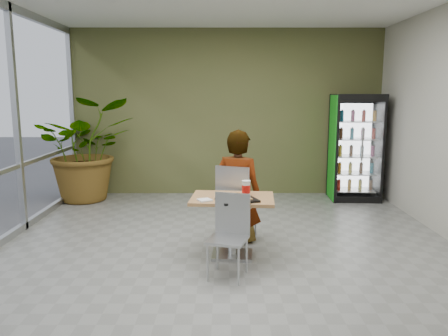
{
  "coord_description": "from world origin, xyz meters",
  "views": [
    {
      "loc": [
        -0.07,
        -5.04,
        1.97
      ],
      "look_at": [
        -0.05,
        0.65,
        1.0
      ],
      "focal_mm": 35.0,
      "sensor_mm": 36.0,
      "label": 1
    }
  ],
  "objects_px": {
    "seated_woman": "(238,197)",
    "potted_plant": "(86,149)",
    "soda_cup": "(246,188)",
    "cafeteria_tray": "(237,200)",
    "beverage_fridge": "(356,147)",
    "dining_table": "(232,214)",
    "chair_near": "(230,228)",
    "chair_far": "(235,197)"
  },
  "relations": [
    {
      "from": "seated_woman",
      "to": "potted_plant",
      "type": "xyz_separation_m",
      "value": [
        -2.73,
        2.31,
        0.35
      ]
    },
    {
      "from": "soda_cup",
      "to": "cafeteria_tray",
      "type": "height_order",
      "value": "soda_cup"
    },
    {
      "from": "soda_cup",
      "to": "beverage_fridge",
      "type": "height_order",
      "value": "beverage_fridge"
    },
    {
      "from": "dining_table",
      "to": "beverage_fridge",
      "type": "relative_size",
      "value": 0.53
    },
    {
      "from": "cafeteria_tray",
      "to": "potted_plant",
      "type": "distance_m",
      "value": 4.15
    },
    {
      "from": "seated_woman",
      "to": "cafeteria_tray",
      "type": "distance_m",
      "value": 0.85
    },
    {
      "from": "soda_cup",
      "to": "beverage_fridge",
      "type": "xyz_separation_m",
      "value": [
        2.19,
        2.89,
        0.14
      ]
    },
    {
      "from": "soda_cup",
      "to": "potted_plant",
      "type": "height_order",
      "value": "potted_plant"
    },
    {
      "from": "chair_near",
      "to": "cafeteria_tray",
      "type": "height_order",
      "value": "chair_near"
    },
    {
      "from": "chair_far",
      "to": "beverage_fridge",
      "type": "bearing_deg",
      "value": -112.4
    },
    {
      "from": "chair_near",
      "to": "cafeteria_tray",
      "type": "bearing_deg",
      "value": 91.33
    },
    {
      "from": "seated_woman",
      "to": "soda_cup",
      "type": "relative_size",
      "value": 9.7
    },
    {
      "from": "chair_far",
      "to": "cafeteria_tray",
      "type": "bearing_deg",
      "value": 112.09
    },
    {
      "from": "dining_table",
      "to": "chair_near",
      "type": "height_order",
      "value": "chair_near"
    },
    {
      "from": "cafeteria_tray",
      "to": "beverage_fridge",
      "type": "bearing_deg",
      "value": 53.96
    },
    {
      "from": "dining_table",
      "to": "seated_woman",
      "type": "bearing_deg",
      "value": 82.15
    },
    {
      "from": "dining_table",
      "to": "cafeteria_tray",
      "type": "xyz_separation_m",
      "value": [
        0.05,
        -0.21,
        0.23
      ]
    },
    {
      "from": "chair_far",
      "to": "beverage_fridge",
      "type": "height_order",
      "value": "beverage_fridge"
    },
    {
      "from": "chair_near",
      "to": "seated_woman",
      "type": "distance_m",
      "value": 1.15
    },
    {
      "from": "dining_table",
      "to": "seated_woman",
      "type": "distance_m",
      "value": 0.63
    },
    {
      "from": "chair_far",
      "to": "chair_near",
      "type": "relative_size",
      "value": 1.16
    },
    {
      "from": "seated_woman",
      "to": "cafeteria_tray",
      "type": "bearing_deg",
      "value": 109.28
    },
    {
      "from": "chair_near",
      "to": "seated_woman",
      "type": "height_order",
      "value": "seated_woman"
    },
    {
      "from": "beverage_fridge",
      "to": "potted_plant",
      "type": "xyz_separation_m",
      "value": [
        -5.01,
        -0.03,
        -0.03
      ]
    },
    {
      "from": "seated_woman",
      "to": "soda_cup",
      "type": "xyz_separation_m",
      "value": [
        0.08,
        -0.55,
        0.23
      ]
    },
    {
      "from": "chair_near",
      "to": "chair_far",
      "type": "bearing_deg",
      "value": 102.99
    },
    {
      "from": "chair_far",
      "to": "potted_plant",
      "type": "xyz_separation_m",
      "value": [
        -2.69,
        2.36,
        0.34
      ]
    },
    {
      "from": "soda_cup",
      "to": "cafeteria_tray",
      "type": "distance_m",
      "value": 0.31
    },
    {
      "from": "chair_near",
      "to": "soda_cup",
      "type": "bearing_deg",
      "value": 88.22
    },
    {
      "from": "chair_near",
      "to": "beverage_fridge",
      "type": "bearing_deg",
      "value": 72.74
    },
    {
      "from": "soda_cup",
      "to": "cafeteria_tray",
      "type": "xyz_separation_m",
      "value": [
        -0.11,
        -0.28,
        -0.08
      ]
    },
    {
      "from": "soda_cup",
      "to": "dining_table",
      "type": "bearing_deg",
      "value": -157.58
    },
    {
      "from": "chair_far",
      "to": "soda_cup",
      "type": "distance_m",
      "value": 0.57
    },
    {
      "from": "chair_near",
      "to": "beverage_fridge",
      "type": "relative_size",
      "value": 0.46
    },
    {
      "from": "cafeteria_tray",
      "to": "soda_cup",
      "type": "bearing_deg",
      "value": 67.63
    },
    {
      "from": "chair_near",
      "to": "soda_cup",
      "type": "relative_size",
      "value": 4.81
    },
    {
      "from": "dining_table",
      "to": "seated_woman",
      "type": "xyz_separation_m",
      "value": [
        0.09,
        0.62,
        0.07
      ]
    },
    {
      "from": "soda_cup",
      "to": "potted_plant",
      "type": "xyz_separation_m",
      "value": [
        -2.81,
        2.86,
        0.11
      ]
    },
    {
      "from": "chair_near",
      "to": "cafeteria_tray",
      "type": "relative_size",
      "value": 2.04
    },
    {
      "from": "dining_table",
      "to": "cafeteria_tray",
      "type": "distance_m",
      "value": 0.31
    },
    {
      "from": "dining_table",
      "to": "beverage_fridge",
      "type": "distance_m",
      "value": 3.81
    },
    {
      "from": "chair_far",
      "to": "chair_near",
      "type": "xyz_separation_m",
      "value": [
        -0.08,
        -1.09,
        -0.08
      ]
    }
  ]
}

